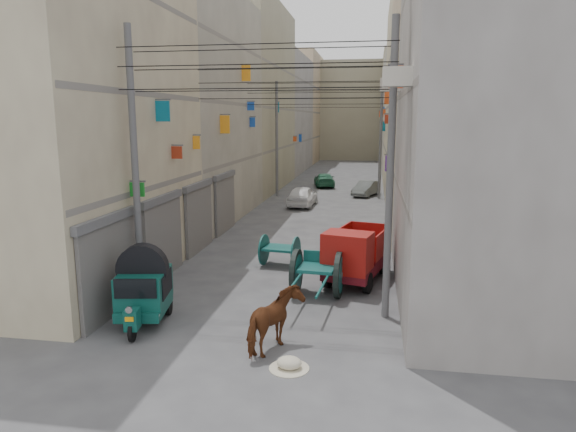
% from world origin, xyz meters
% --- Properties ---
extents(ground, '(140.00, 140.00, 0.00)m').
position_xyz_m(ground, '(0.00, 0.00, 0.00)').
color(ground, '#414043').
rests_on(ground, ground).
extents(building_row_left, '(8.00, 62.00, 14.00)m').
position_xyz_m(building_row_left, '(-8.00, 34.13, 6.46)').
color(building_row_left, beige).
rests_on(building_row_left, ground).
extents(building_row_right, '(8.00, 62.00, 14.00)m').
position_xyz_m(building_row_right, '(8.00, 34.13, 6.46)').
color(building_row_right, '#9C9692').
rests_on(building_row_right, ground).
extents(end_cap_building, '(22.00, 10.00, 13.00)m').
position_xyz_m(end_cap_building, '(0.00, 66.00, 6.50)').
color(end_cap_building, gray).
rests_on(end_cap_building, ground).
extents(shutters_left, '(0.18, 14.40, 2.88)m').
position_xyz_m(shutters_left, '(-3.92, 10.38, 1.49)').
color(shutters_left, '#4E4E53').
rests_on(shutters_left, ground).
extents(signboards, '(8.22, 40.52, 5.67)m').
position_xyz_m(signboards, '(-0.01, 21.66, 3.43)').
color(signboards, '#E34E1A').
rests_on(signboards, ground).
extents(ac_units, '(0.70, 6.55, 3.35)m').
position_xyz_m(ac_units, '(3.65, 7.67, 7.43)').
color(ac_units, beige).
rests_on(ac_units, ground).
extents(utility_poles, '(7.40, 22.20, 8.00)m').
position_xyz_m(utility_poles, '(0.00, 17.00, 4.00)').
color(utility_poles, '#575759').
rests_on(utility_poles, ground).
extents(overhead_cables, '(7.40, 22.52, 1.12)m').
position_xyz_m(overhead_cables, '(0.00, 14.40, 6.77)').
color(overhead_cables, black).
rests_on(overhead_cables, ground).
extents(auto_rickshaw, '(1.63, 2.43, 1.66)m').
position_xyz_m(auto_rickshaw, '(-2.81, 4.50, 0.98)').
color(auto_rickshaw, black).
rests_on(auto_rickshaw, ground).
extents(tonga_cart, '(1.59, 3.26, 1.44)m').
position_xyz_m(tonga_cart, '(1.54, 7.39, 0.75)').
color(tonga_cart, black).
rests_on(tonga_cart, ground).
extents(mini_truck, '(2.29, 3.66, 1.91)m').
position_xyz_m(mini_truck, '(2.62, 8.76, 0.92)').
color(mini_truck, black).
rests_on(mini_truck, ground).
extents(second_cart, '(1.46, 1.33, 1.16)m').
position_xyz_m(second_cart, '(-0.20, 10.46, 0.62)').
color(second_cart, '#12504C').
rests_on(second_cart, ground).
extents(feed_sack, '(0.56, 0.44, 0.28)m').
position_xyz_m(feed_sack, '(1.45, 2.55, 0.14)').
color(feed_sack, beige).
rests_on(feed_sack, ground).
extents(horse, '(1.33, 1.91, 1.47)m').
position_xyz_m(horse, '(0.97, 3.38, 0.74)').
color(horse, brown).
rests_on(horse, ground).
extents(distant_car_white, '(1.71, 3.86, 1.29)m').
position_xyz_m(distant_car_white, '(-1.20, 23.96, 0.65)').
color(distant_car_white, white).
rests_on(distant_car_white, ground).
extents(distant_car_grey, '(2.10, 3.42, 1.07)m').
position_xyz_m(distant_car_grey, '(2.70, 29.07, 0.53)').
color(distant_car_grey, '#545957').
rests_on(distant_car_grey, ground).
extents(distant_car_green, '(2.13, 3.92, 1.08)m').
position_xyz_m(distant_car_green, '(-0.74, 33.74, 0.54)').
color(distant_car_green, '#226343').
rests_on(distant_car_green, ground).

